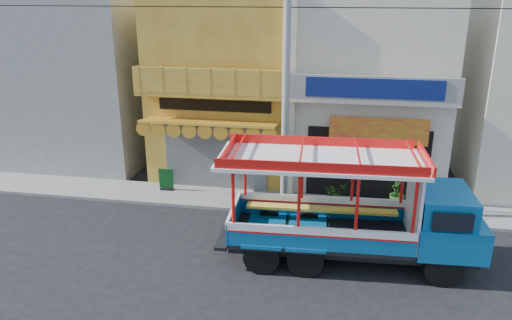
{
  "coord_description": "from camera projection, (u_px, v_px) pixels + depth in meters",
  "views": [
    {
      "loc": [
        1.0,
        -13.54,
        7.87
      ],
      "look_at": [
        -1.9,
        2.5,
        2.26
      ],
      "focal_mm": 35.0,
      "sensor_mm": 36.0,
      "label": 1
    }
  ],
  "objects": [
    {
      "name": "songthaew_truck",
      "position": [
        369.0,
        211.0,
        14.62
      ],
      "size": [
        7.71,
        2.87,
        3.55
      ],
      "color": "black",
      "rests_on": "ground"
    },
    {
      "name": "green_sign",
      "position": [
        166.0,
        181.0,
        20.21
      ],
      "size": [
        0.58,
        0.28,
        0.88
      ],
      "color": "black",
      "rests_on": "sidewalk"
    },
    {
      "name": "party_pilaster",
      "position": [
        291.0,
        98.0,
        18.71
      ],
      "size": [
        0.35,
        0.3,
        8.0
      ],
      "primitive_type": "cube",
      "color": "beige",
      "rests_on": "ground"
    },
    {
      "name": "filler_building_left",
      "position": [
        86.0,
        80.0,
        23.38
      ],
      "size": [
        6.0,
        6.0,
        7.6
      ],
      "primitive_type": "cube",
      "color": "gray",
      "rests_on": "ground"
    },
    {
      "name": "shophouse_left",
      "position": [
        231.0,
        78.0,
        22.08
      ],
      "size": [
        6.0,
        7.5,
        8.24
      ],
      "color": "#A57324",
      "rests_on": "ground"
    },
    {
      "name": "shophouse_right",
      "position": [
        369.0,
        83.0,
        21.07
      ],
      "size": [
        6.0,
        6.75,
        8.24
      ],
      "color": "beige",
      "rests_on": "ground"
    },
    {
      "name": "utility_pole",
      "position": [
        290.0,
        77.0,
        16.91
      ],
      "size": [
        28.0,
        0.26,
        9.0
      ],
      "color": "gray",
      "rests_on": "ground"
    },
    {
      "name": "potted_plant_b",
      "position": [
        424.0,
        196.0,
        18.4
      ],
      "size": [
        0.69,
        0.66,
        0.99
      ],
      "primitive_type": "imported",
      "rotation": [
        0.0,
        0.0,
        2.58
      ],
      "color": "#234E16",
      "rests_on": "sidewalk"
    },
    {
      "name": "potted_plant_a",
      "position": [
        336.0,
        194.0,
        18.67
      ],
      "size": [
        1.13,
        1.11,
        0.94
      ],
      "primitive_type": "imported",
      "rotation": [
        0.0,
        0.0,
        0.69
      ],
      "color": "#234E16",
      "rests_on": "sidewalk"
    },
    {
      "name": "potted_plant_c",
      "position": [
        397.0,
        193.0,
        18.64
      ],
      "size": [
        0.77,
        0.77,
        1.06
      ],
      "primitive_type": "imported",
      "rotation": [
        0.0,
        0.0,
        4.32
      ],
      "color": "#234E16",
      "rests_on": "sidewalk"
    },
    {
      "name": "ground",
      "position": [
        302.0,
        259.0,
        15.33
      ],
      "size": [
        90.0,
        90.0,
        0.0
      ],
      "primitive_type": "plane",
      "color": "black",
      "rests_on": "ground"
    },
    {
      "name": "sidewalk",
      "position": [
        312.0,
        205.0,
        19.03
      ],
      "size": [
        30.0,
        2.0,
        0.12
      ],
      "primitive_type": "cube",
      "color": "slate",
      "rests_on": "ground"
    }
  ]
}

